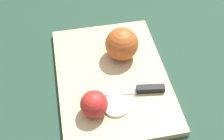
# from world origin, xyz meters

# --- Properties ---
(ground_plane) EXTENTS (4.00, 4.00, 0.00)m
(ground_plane) POSITION_xyz_m (0.00, 0.00, 0.00)
(ground_plane) COLOR #1E3828
(cutting_board) EXTENTS (0.41, 0.30, 0.02)m
(cutting_board) POSITION_xyz_m (0.00, 0.00, 0.01)
(cutting_board) COLOR tan
(cutting_board) RESTS_ON ground_plane
(apple_half_left) EXTENTS (0.09, 0.09, 0.09)m
(apple_half_left) POSITION_xyz_m (-0.06, 0.04, 0.06)
(apple_half_left) COLOR #AD4C1E
(apple_half_left) RESTS_ON cutting_board
(apple_half_right) EXTENTS (0.06, 0.06, 0.06)m
(apple_half_right) POSITION_xyz_m (0.10, -0.07, 0.05)
(apple_half_right) COLOR red
(apple_half_right) RESTS_ON cutting_board
(knife) EXTENTS (0.04, 0.15, 0.02)m
(knife) POSITION_xyz_m (0.07, 0.07, 0.02)
(knife) COLOR silver
(knife) RESTS_ON cutting_board
(apple_slice) EXTENTS (0.06, 0.06, 0.01)m
(apple_slice) POSITION_xyz_m (0.10, -0.01, 0.02)
(apple_slice) COLOR #EFE5C6
(apple_slice) RESTS_ON cutting_board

